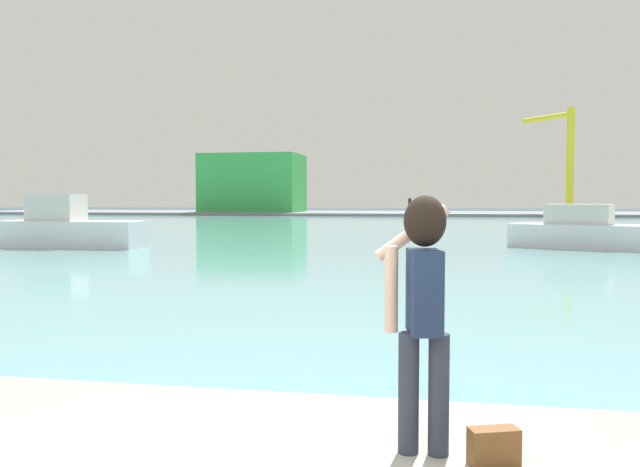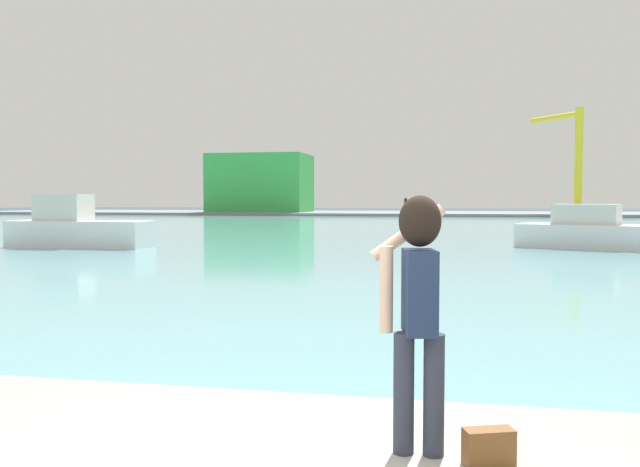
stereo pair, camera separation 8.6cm
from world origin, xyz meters
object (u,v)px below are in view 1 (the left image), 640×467
handbag (494,447)px  port_crane (564,150)px  person_photographer (423,297)px  warehouse_left (253,183)px  boat_moored (70,228)px  boat_moored_2 (597,233)px

handbag → port_crane: 87.42m
person_photographer → handbag: person_photographer is taller
person_photographer → warehouse_left: (-27.74, 89.99, 2.94)m
handbag → warehouse_left: 94.49m
person_photographer → port_crane: bearing=-22.1°
person_photographer → warehouse_left: size_ratio=0.12×
handbag → warehouse_left: (-28.20, 90.10, 3.88)m
boat_moored → warehouse_left: (-10.26, 65.78, 3.72)m
person_photographer → port_crane: (15.61, 85.63, 6.90)m
boat_moored_2 → warehouse_left: 71.42m
port_crane → person_photographer: bearing=-100.3°
person_photographer → boat_moored_2: (7.20, 27.82, -0.93)m
handbag → person_photographer: bearing=166.9°
person_photographer → handbag: size_ratio=5.44×
handbag → warehouse_left: size_ratio=0.02×
warehouse_left → port_crane: (43.35, -4.36, 3.97)m
person_photographer → port_crane: port_crane is taller
handbag → boat_moored: size_ratio=0.05×
warehouse_left → port_crane: size_ratio=1.05×
boat_moored → port_crane: (33.09, 61.42, 7.68)m
person_photographer → boat_moored_2: bearing=-26.2°
boat_moored_2 → port_crane: bearing=103.8°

